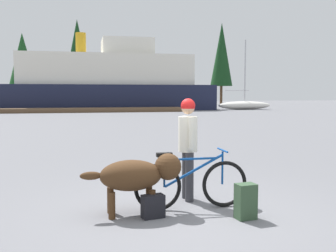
# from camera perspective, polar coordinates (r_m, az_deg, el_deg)

# --- Properties ---
(ground_plane) EXTENTS (160.00, 160.00, 0.00)m
(ground_plane) POSITION_cam_1_polar(r_m,az_deg,el_deg) (5.98, 2.57, -12.71)
(ground_plane) COLOR slate
(bicycle) EXTENTS (1.81, 0.44, 0.92)m
(bicycle) POSITION_cam_1_polar(r_m,az_deg,el_deg) (6.13, 3.38, -8.43)
(bicycle) COLOR black
(bicycle) RESTS_ON ground_plane
(person_cyclist) EXTENTS (0.32, 0.53, 1.71)m
(person_cyclist) POSITION_cam_1_polar(r_m,az_deg,el_deg) (6.54, 2.92, -1.94)
(person_cyclist) COLOR #333338
(person_cyclist) RESTS_ON ground_plane
(dog) EXTENTS (1.50, 0.54, 0.90)m
(dog) POSITION_cam_1_polar(r_m,az_deg,el_deg) (5.84, -4.36, -7.12)
(dog) COLOR #472D19
(dog) RESTS_ON ground_plane
(backpack) EXTENTS (0.31, 0.24, 0.51)m
(backpack) POSITION_cam_1_polar(r_m,az_deg,el_deg) (5.80, 11.27, -10.73)
(backpack) COLOR #334C33
(backpack) RESTS_ON ground_plane
(handbag_pannier) EXTENTS (0.35, 0.24, 0.34)m
(handbag_pannier) POSITION_cam_1_polar(r_m,az_deg,el_deg) (5.76, -2.21, -11.64)
(handbag_pannier) COLOR black
(handbag_pannier) RESTS_ON ground_plane
(dock_pier) EXTENTS (19.94, 2.40, 0.40)m
(dock_pier) POSITION_cam_1_polar(r_m,az_deg,el_deg) (37.66, -13.12, 2.28)
(dock_pier) COLOR brown
(dock_pier) RESTS_ON ground_plane
(ferry_boat) EXTENTS (22.45, 8.99, 8.25)m
(ferry_boat) POSITION_cam_1_polar(r_m,az_deg,el_deg) (43.76, -8.81, 6.16)
(ferry_boat) COLOR #191E38
(ferry_boat) RESTS_ON ground_plane
(sailboat_moored) EXTENTS (6.03, 1.69, 7.56)m
(sailboat_moored) POSITION_cam_1_polar(r_m,az_deg,el_deg) (43.70, 11.10, 3.05)
(sailboat_moored) COLOR silver
(sailboat_moored) RESTS_ON ground_plane
(pine_tree_far_left) EXTENTS (4.05, 4.05, 10.37)m
(pine_tree_far_left) POSITION_cam_1_polar(r_m,az_deg,el_deg) (60.46, -20.44, 8.96)
(pine_tree_far_left) COLOR #4C331E
(pine_tree_far_left) RESTS_ON ground_plane
(pine_tree_center) EXTENTS (3.95, 3.95, 12.67)m
(pine_tree_center) POSITION_cam_1_polar(r_m,az_deg,el_deg) (60.46, -13.07, 10.49)
(pine_tree_center) COLOR #4C331E
(pine_tree_center) RESTS_ON ground_plane
(pine_tree_far_right) EXTENTS (3.51, 3.51, 12.88)m
(pine_tree_far_right) POSITION_cam_1_polar(r_m,az_deg,el_deg) (63.64, 7.83, 10.28)
(pine_tree_far_right) COLOR #4C331E
(pine_tree_far_right) RESTS_ON ground_plane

